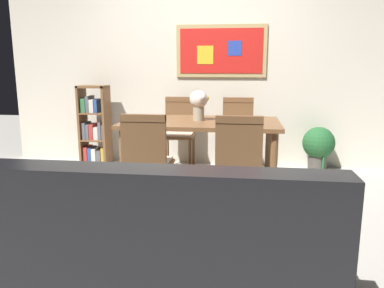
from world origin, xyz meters
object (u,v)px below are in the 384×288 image
dining_chair_far_right (238,128)px  potted_ivy (318,146)px  leather_couch (164,249)px  tv_remote (225,121)px  dining_chair_near_right (238,158)px  bookshelf (95,130)px  dining_table (201,129)px  dining_chair_near_left (147,156)px  flower_vase (199,102)px  dining_chair_far_left (179,127)px

dining_chair_far_right → potted_ivy: (1.00, 0.08, -0.22)m
leather_couch → tv_remote: (0.24, 1.98, 0.44)m
dining_chair_far_right → dining_chair_near_right: size_ratio=1.00×
dining_chair_far_right → bookshelf: bearing=179.8°
tv_remote → dining_chair_far_right: bearing=81.6°
dining_table → dining_chair_far_right: dining_chair_far_right is taller
dining_chair_near_left → leather_couch: 1.31m
leather_couch → flower_vase: 2.12m
flower_vase → potted_ivy: bearing=31.8°
tv_remote → leather_couch: bearing=-96.8°
dining_table → flower_vase: 0.28m
dining_chair_near_right → dining_table: bearing=117.4°
dining_table → potted_ivy: (1.38, 0.89, -0.33)m
dining_chair_near_right → flower_vase: (-0.42, 0.80, 0.39)m
dining_chair_far_left → tv_remote: bearing=-53.6°
dining_chair_far_right → bookshelf: bookshelf is taller
dining_chair_far_left → potted_ivy: bearing=3.0°
dining_table → flower_vase: flower_vase is taller
dining_chair_far_right → dining_chair_far_left: bearing=-179.1°
dining_chair_near_left → tv_remote: 1.01m
dining_table → dining_chair_far_right: 0.90m
dining_chair_far_left → leather_couch: (0.37, -2.81, -0.23)m
dining_chair_far_right → dining_chair_near_right: bearing=-89.0°
tv_remote → dining_chair_near_right: bearing=-78.5°
tv_remote → bookshelf: bearing=154.0°
dining_chair_near_left → potted_ivy: size_ratio=1.50×
potted_ivy → dining_chair_near_right: bearing=-120.4°
dining_chair_near_right → tv_remote: size_ratio=6.24×
potted_ivy → dining_table: bearing=-147.2°
dining_chair_near_left → dining_chair_far_right: bearing=64.4°
bookshelf → potted_ivy: (2.86, 0.07, -0.15)m
dining_chair_near_left → bookshelf: bookshelf is taller
dining_chair_near_left → bookshelf: size_ratio=0.87×
tv_remote → potted_ivy: bearing=39.1°
dining_table → dining_chair_far_right: bearing=65.1°
dining_chair_far_left → tv_remote: (0.61, -0.83, 0.21)m
dining_table → dining_chair_near_left: size_ratio=1.78×
dining_chair_far_left → dining_table: bearing=-65.7°
dining_chair_near_right → tv_remote: dining_chair_near_right is taller
dining_chair_far_right → bookshelf: (-1.85, 0.01, -0.07)m
potted_ivy → flower_vase: size_ratio=1.92×
leather_couch → potted_ivy: 3.20m
flower_vase → dining_chair_near_right: bearing=-62.0°
leather_couch → dining_chair_far_left: bearing=97.5°
dining_table → dining_chair_far_left: bearing=114.3°
leather_couch → potted_ivy: leather_couch is taller
bookshelf → tv_remote: 1.94m
flower_vase → tv_remote: flower_vase is taller
dining_chair_near_left → leather_couch: size_ratio=0.51×
leather_couch → potted_ivy: size_ratio=2.97×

